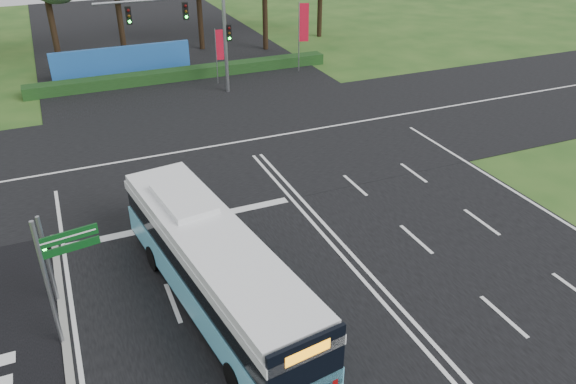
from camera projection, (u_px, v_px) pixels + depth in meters
The scene contains 11 objects.
ground at pixel (344, 259), 21.45m from camera, with size 120.00×120.00×0.00m, color #234B19.
road_main at pixel (344, 259), 21.44m from camera, with size 20.00×120.00×0.04m, color black.
road_cross at pixel (241, 142), 31.09m from camera, with size 120.00×14.00×0.05m, color black.
city_bus at pixel (215, 268), 18.25m from camera, with size 3.83×11.36×3.20m.
pedestrian_signal at pixel (47, 258), 18.35m from camera, with size 0.32×0.42×3.41m.
street_sign at pixel (57, 267), 16.33m from camera, with size 1.74×0.36×4.50m.
banner_flag_mid at pixel (219, 48), 38.96m from camera, with size 0.58×0.11×3.90m.
banner_flag_right at pixel (303, 27), 41.20m from camera, with size 0.75×0.22×5.14m.
traffic_light_gantry at pixel (198, 25), 35.76m from camera, with size 8.41×0.28×7.00m.
hedge at pixel (185, 74), 40.97m from camera, with size 22.00×1.20×0.80m, color #153513.
blue_hoarding at pixel (122, 62), 41.26m from camera, with size 10.00×0.30×2.20m, color #205CB2.
Camera 1 is at (-8.89, -15.28, 12.61)m, focal length 35.00 mm.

